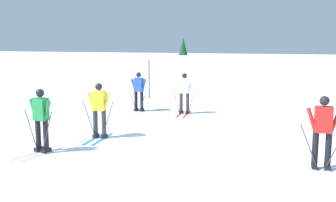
# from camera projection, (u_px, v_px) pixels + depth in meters

# --- Properties ---
(ground_plane) EXTENTS (120.00, 120.00, 0.00)m
(ground_plane) POSITION_uv_depth(u_px,v_px,m) (155.00, 150.00, 10.30)
(ground_plane) COLOR silver
(far_snow_ridge) EXTENTS (80.00, 8.66, 2.18)m
(far_snow_ridge) POSITION_uv_depth(u_px,v_px,m) (300.00, 71.00, 26.35)
(far_snow_ridge) COLOR silver
(far_snow_ridge) RESTS_ON ground
(skier_green) EXTENTS (1.00, 1.61, 1.71)m
(skier_green) POSITION_uv_depth(u_px,v_px,m) (41.00, 119.00, 9.96)
(skier_green) COLOR silver
(skier_green) RESTS_ON ground
(skier_blue) EXTENTS (1.00, 1.64, 1.71)m
(skier_blue) POSITION_uv_depth(u_px,v_px,m) (139.00, 89.00, 16.39)
(skier_blue) COLOR silver
(skier_blue) RESTS_ON ground
(skier_yellow) EXTENTS (0.96, 1.64, 1.71)m
(skier_yellow) POSITION_uv_depth(u_px,v_px,m) (100.00, 107.00, 11.55)
(skier_yellow) COLOR #237AC6
(skier_yellow) RESTS_ON ground
(skier_red) EXTENTS (0.97, 1.64, 1.71)m
(skier_red) POSITION_uv_depth(u_px,v_px,m) (323.00, 129.00, 8.58)
(skier_red) COLOR silver
(skier_red) RESTS_ON ground
(skier_white) EXTENTS (0.97, 1.64, 1.71)m
(skier_white) POSITION_uv_depth(u_px,v_px,m) (184.00, 92.00, 15.78)
(skier_white) COLOR red
(skier_white) RESTS_ON ground
(trail_marker_pole) EXTENTS (0.06, 0.06, 2.10)m
(trail_marker_pole) POSITION_uv_depth(u_px,v_px,m) (149.00, 79.00, 20.58)
(trail_marker_pole) COLOR black
(trail_marker_pole) RESTS_ON ground
(conifer_far_right) EXTENTS (1.51, 1.51, 3.44)m
(conifer_far_right) POSITION_uv_depth(u_px,v_px,m) (183.00, 58.00, 27.05)
(conifer_far_right) COLOR #513823
(conifer_far_right) RESTS_ON ground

